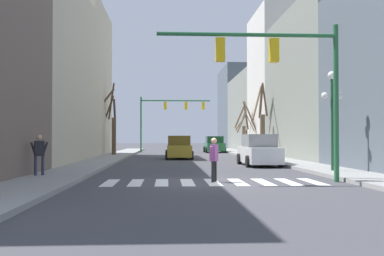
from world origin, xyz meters
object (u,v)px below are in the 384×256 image
(street_tree_right_mid, at_px, (245,131))
(street_tree_right_far, at_px, (112,123))
(pedestrian_on_left_sidewalk, at_px, (39,151))
(street_tree_left_far, at_px, (262,124))
(car_parked_left_far, at_px, (179,148))
(car_parked_left_near, at_px, (259,151))
(pedestrian_on_right_sidewalk, at_px, (214,156))
(car_parked_right_far, at_px, (214,145))
(street_tree_left_near, at_px, (245,129))
(street_lamp_right_corner, at_px, (332,100))
(traffic_signal_near, at_px, (283,67))
(traffic_signal_far, at_px, (167,111))

(street_tree_right_mid, relative_size, street_tree_right_far, 0.73)
(pedestrian_on_left_sidewalk, xyz_separation_m, street_tree_left_far, (12.58, 18.73, 1.66))
(car_parked_left_far, bearing_deg, car_parked_left_near, 26.61)
(pedestrian_on_left_sidewalk, bearing_deg, pedestrian_on_right_sidewalk, 142.50)
(car_parked_right_far, height_order, street_tree_left_near, street_tree_left_near)
(street_lamp_right_corner, bearing_deg, pedestrian_on_right_sidewalk, -149.07)
(car_parked_right_far, bearing_deg, traffic_signal_near, 178.25)
(traffic_signal_far, relative_size, street_tree_right_far, 1.24)
(traffic_signal_far, relative_size, street_lamp_right_corner, 1.75)
(car_parked_left_near, xyz_separation_m, street_tree_left_near, (2.65, 19.72, 1.69))
(car_parked_left_near, distance_m, pedestrian_on_right_sidewalk, 9.87)
(pedestrian_on_right_sidewalk, height_order, pedestrian_on_left_sidewalk, pedestrian_on_left_sidewalk)
(street_tree_left_near, height_order, street_tree_right_far, street_tree_right_far)
(traffic_signal_near, xyz_separation_m, street_tree_right_far, (-8.85, 23.05, -1.28))
(street_lamp_right_corner, xyz_separation_m, street_tree_right_far, (-11.95, 19.55, -0.40))
(street_tree_left_near, bearing_deg, traffic_signal_near, -97.28)
(pedestrian_on_left_sidewalk, distance_m, street_tree_left_far, 22.62)
(car_parked_right_far, distance_m, street_tree_right_far, 13.72)
(car_parked_left_far, bearing_deg, street_tree_left_far, 109.17)
(car_parked_left_near, height_order, pedestrian_on_right_sidewalk, car_parked_left_near)
(car_parked_left_far, bearing_deg, street_tree_right_far, -132.05)
(traffic_signal_near, distance_m, pedestrian_on_left_sidewalk, 9.61)
(car_parked_right_far, relative_size, pedestrian_on_right_sidewalk, 2.70)
(street_lamp_right_corner, distance_m, car_parked_right_far, 29.07)
(street_lamp_right_corner, distance_m, street_tree_left_near, 25.63)
(street_lamp_right_corner, distance_m, street_tree_right_mid, 23.93)
(car_parked_left_near, relative_size, street_tree_right_far, 0.76)
(street_lamp_right_corner, relative_size, car_parked_left_near, 0.93)
(pedestrian_on_left_sidewalk, xyz_separation_m, street_tree_left_near, (12.70, 27.50, 1.44))
(street_tree_right_far, bearing_deg, car_parked_left_near, -53.98)
(pedestrian_on_left_sidewalk, distance_m, street_tree_left_near, 30.32)
(car_parked_left_far, height_order, street_tree_right_mid, street_tree_right_mid)
(traffic_signal_far, distance_m, street_tree_left_near, 9.00)
(car_parked_left_near, xyz_separation_m, street_tree_left_far, (2.52, 10.95, 1.91))
(car_parked_left_near, distance_m, street_tree_left_near, 19.97)
(car_parked_left_far, relative_size, street_tree_right_far, 0.70)
(car_parked_right_far, bearing_deg, traffic_signal_far, 81.47)
(traffic_signal_far, relative_size, pedestrian_on_left_sidewalk, 4.91)
(street_tree_left_far, bearing_deg, street_tree_right_mid, 90.94)
(street_lamp_right_corner, bearing_deg, street_tree_left_far, 88.31)
(pedestrian_on_left_sidewalk, relative_size, street_tree_right_mid, 0.34)
(street_tree_left_far, bearing_deg, traffic_signal_far, 120.90)
(street_lamp_right_corner, bearing_deg, pedestrian_on_left_sidewalk, -171.13)
(street_lamp_right_corner, relative_size, car_parked_right_far, 1.02)
(car_parked_left_far, bearing_deg, pedestrian_on_right_sidewalk, 2.49)
(street_lamp_right_corner, height_order, car_parked_left_far, street_lamp_right_corner)
(car_parked_right_far, relative_size, street_tree_right_mid, 0.94)
(car_parked_left_far, relative_size, street_tree_left_far, 0.72)
(street_tree_left_near, height_order, street_tree_right_mid, street_tree_left_near)
(car_parked_right_far, distance_m, pedestrian_on_right_sidewalk, 32.40)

